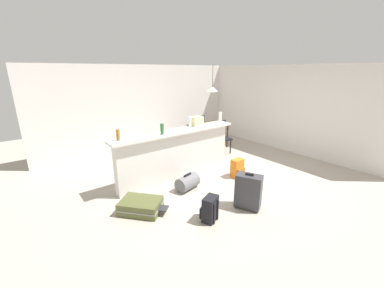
% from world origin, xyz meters
% --- Properties ---
extents(ground_plane, '(13.00, 13.00, 0.05)m').
position_xyz_m(ground_plane, '(0.00, 0.00, -0.03)').
color(ground_plane, '#ADA393').
extents(wall_back, '(6.60, 0.10, 2.50)m').
position_xyz_m(wall_back, '(0.00, 3.05, 1.25)').
color(wall_back, silver).
rests_on(wall_back, ground_plane).
extents(wall_right, '(0.10, 6.00, 2.50)m').
position_xyz_m(wall_right, '(3.05, 0.30, 1.25)').
color(wall_right, silver).
rests_on(wall_right, ground_plane).
extents(partition_half_wall, '(2.80, 0.20, 1.06)m').
position_xyz_m(partition_half_wall, '(-0.68, 0.48, 0.53)').
color(partition_half_wall, silver).
rests_on(partition_half_wall, ground_plane).
extents(bar_countertop, '(2.96, 0.40, 0.05)m').
position_xyz_m(bar_countertop, '(-0.68, 0.48, 1.08)').
color(bar_countertop, white).
rests_on(bar_countertop, partition_half_wall).
extents(bottle_amber, '(0.07, 0.07, 0.21)m').
position_xyz_m(bottle_amber, '(-1.95, 0.53, 1.21)').
color(bottle_amber, '#9E661E').
rests_on(bottle_amber, bar_countertop).
extents(bottle_green, '(0.07, 0.07, 0.23)m').
position_xyz_m(bottle_green, '(-1.09, 0.39, 1.22)').
color(bottle_green, '#2D6B38').
rests_on(bottle_green, bar_countertop).
extents(bottle_clear, '(0.06, 0.06, 0.25)m').
position_xyz_m(bottle_clear, '(-0.27, 0.53, 1.23)').
color(bottle_clear, silver).
rests_on(bottle_clear, bar_countertop).
extents(bottle_white, '(0.07, 0.07, 0.28)m').
position_xyz_m(bottle_white, '(0.57, 0.43, 1.24)').
color(bottle_white, silver).
rests_on(bottle_white, bar_countertop).
extents(grocery_bag, '(0.26, 0.18, 0.22)m').
position_xyz_m(grocery_bag, '(-0.07, 0.54, 1.22)').
color(grocery_bag, beige).
rests_on(grocery_bag, bar_countertop).
extents(dining_table, '(1.10, 0.80, 0.74)m').
position_xyz_m(dining_table, '(1.36, 1.71, 0.65)').
color(dining_table, '#4C331E').
rests_on(dining_table, ground_plane).
extents(dining_chair_near_partition, '(0.46, 0.46, 0.93)m').
position_xyz_m(dining_chair_near_partition, '(1.38, 1.15, 0.52)').
color(dining_chair_near_partition, black).
rests_on(dining_chair_near_partition, ground_plane).
extents(dining_chair_far_side, '(0.42, 0.42, 0.93)m').
position_xyz_m(dining_chair_far_side, '(1.39, 2.28, 0.52)').
color(dining_chair_far_side, black).
rests_on(dining_chair_far_side, ground_plane).
extents(pendant_lamp, '(0.34, 0.34, 0.81)m').
position_xyz_m(pendant_lamp, '(1.42, 1.65, 1.81)').
color(pendant_lamp, black).
extents(suitcase_flat_olive, '(0.82, 0.85, 0.22)m').
position_xyz_m(suitcase_flat_olive, '(-1.95, -0.25, 0.11)').
color(suitcase_flat_olive, '#51562D').
rests_on(suitcase_flat_olive, ground_plane).
extents(suitcase_upright_charcoal, '(0.41, 0.50, 0.67)m').
position_xyz_m(suitcase_upright_charcoal, '(-0.41, -1.31, 0.33)').
color(suitcase_upright_charcoal, '#38383D').
rests_on(suitcase_upright_charcoal, ground_plane).
extents(backpack_black, '(0.33, 0.31, 0.42)m').
position_xyz_m(backpack_black, '(-1.19, -1.17, 0.20)').
color(backpack_black, black).
rests_on(backpack_black, ground_plane).
extents(backpack_orange, '(0.29, 0.26, 0.42)m').
position_xyz_m(backpack_orange, '(0.43, -0.32, 0.20)').
color(backpack_orange, orange).
rests_on(backpack_orange, ground_plane).
extents(duffel_bag_grey, '(0.53, 0.40, 0.34)m').
position_xyz_m(duffel_bag_grey, '(-0.82, -0.10, 0.15)').
color(duffel_bag_grey, slate).
rests_on(duffel_bag_grey, ground_plane).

